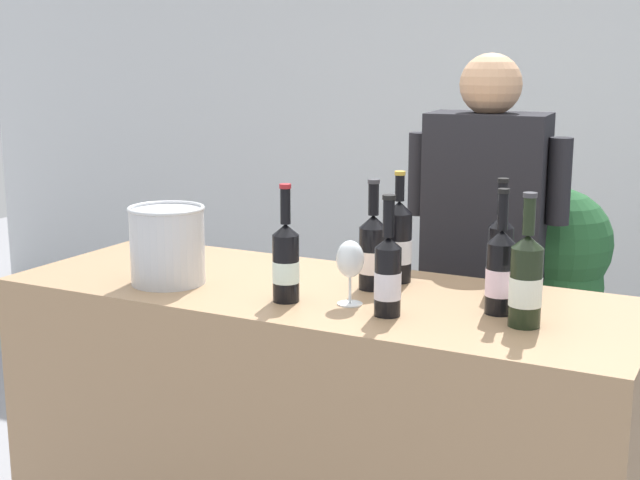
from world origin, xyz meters
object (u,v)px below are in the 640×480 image
wine_glass (350,261)px  wine_bottle_5 (286,261)px  wine_bottle_0 (388,274)px  wine_bottle_6 (399,242)px  wine_bottle_3 (526,280)px  potted_shrub (546,282)px  ice_bucket (167,245)px  wine_bottle_1 (373,252)px  wine_bottle_2 (500,272)px  person_server (482,300)px  wine_bottle_4 (500,254)px

wine_glass → wine_bottle_5: bearing=-163.6°
wine_bottle_0 → wine_bottle_6: (-0.11, 0.35, 0.01)m
wine_bottle_3 → potted_shrub: size_ratio=0.28×
wine_bottle_3 → ice_bucket: 1.07m
wine_bottle_6 → wine_bottle_0: bearing=-72.2°
wine_bottle_1 → wine_glass: (0.01, -0.18, 0.01)m
wine_bottle_2 → person_server: size_ratio=0.20×
wine_bottle_2 → wine_bottle_6: wine_bottle_6 is taller
wine_glass → potted_shrub: (0.28, 1.18, -0.30)m
wine_bottle_2 → wine_bottle_4: 0.20m
wine_bottle_2 → wine_bottle_3: (0.09, -0.08, 0.01)m
wine_bottle_1 → wine_bottle_3: (0.49, -0.16, 0.01)m
wine_bottle_3 → ice_bucket: wine_bottle_3 is taller
wine_bottle_1 → wine_bottle_6: size_ratio=0.96×
wine_bottle_2 → ice_bucket: 0.99m
wine_glass → ice_bucket: (-0.59, -0.04, -0.00)m
wine_bottle_4 → wine_bottle_5: bearing=-145.6°
person_server → potted_shrub: size_ratio=1.40×
wine_bottle_1 → wine_bottle_4: 0.37m
person_server → wine_bottle_2: bearing=-70.2°
wine_bottle_4 → wine_glass: wine_bottle_4 is taller
ice_bucket → wine_glass: bearing=4.0°
person_server → wine_bottle_6: bearing=-101.5°
wine_bottle_3 → wine_bottle_4: 0.31m
wine_bottle_3 → wine_bottle_2: bearing=137.7°
wine_bottle_0 → wine_bottle_4: bearing=59.7°
wine_bottle_2 → ice_bucket: bearing=-171.4°
wine_bottle_2 → wine_bottle_3: wine_bottle_3 is taller
wine_bottle_6 → person_server: (0.11, 0.53, -0.31)m
wine_bottle_2 → wine_bottle_6: bearing=152.8°
wine_bottle_6 → wine_glass: wine_bottle_6 is taller
wine_bottle_6 → wine_bottle_1: bearing=-106.7°
wine_bottle_0 → wine_bottle_4: size_ratio=0.96×
wine_bottle_4 → ice_bucket: 0.99m
wine_glass → potted_shrub: bearing=76.9°
wine_bottle_1 → wine_bottle_0: bearing=-57.8°
wine_bottle_4 → wine_bottle_6: bearing=-179.7°
wine_bottle_5 → ice_bucket: wine_bottle_5 is taller
ice_bucket → wine_bottle_0: bearing=-0.6°
wine_glass → potted_shrub: 1.25m
wine_bottle_3 → person_server: bearing=113.5°
ice_bucket → wine_bottle_2: bearing=8.6°
wine_bottle_2 → wine_bottle_5: (-0.57, -0.16, -0.00)m
wine_bottle_5 → ice_bucket: 0.42m
wine_bottle_1 → potted_shrub: size_ratio=0.27×
ice_bucket → person_server: bearing=50.4°
wine_bottle_4 → wine_bottle_0: bearing=-120.3°
wine_bottle_2 → wine_bottle_6: size_ratio=1.00×
wine_bottle_0 → wine_bottle_4: wine_bottle_4 is taller
wine_bottle_1 → wine_glass: size_ratio=1.80×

